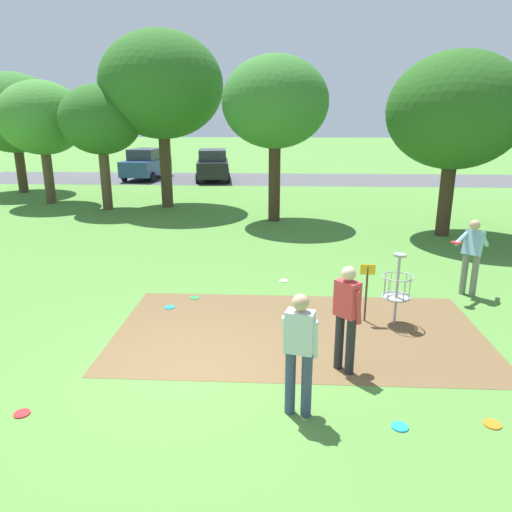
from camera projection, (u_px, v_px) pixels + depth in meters
The scene contains 22 objects.
ground_plane at pixel (190, 371), 7.50m from camera, with size 160.00×160.00×0.00m, color #518438.
dirt_tee_pad at pixel (299, 331), 8.88m from camera, with size 6.70×3.63×0.01m, color brown.
disc_golf_basket at pixel (394, 286), 9.02m from camera, with size 0.98×0.58×1.39m.
player_foreground_watching at pixel (299, 348), 6.17m from camera, with size 0.49×0.44×1.71m.
player_throwing at pixel (347, 313), 7.26m from camera, with size 0.45×0.45×1.71m.
player_waiting_left at pixel (472, 252), 10.40m from camera, with size 1.03×0.72×1.71m.
frisbee_near_basket at pixel (291, 317), 9.51m from camera, with size 0.25×0.25×0.02m, color #E53D99.
frisbee_by_tee at pixel (283, 281), 11.57m from camera, with size 0.21×0.21×0.02m, color white.
frisbee_mid_grass at pixel (22, 413), 6.43m from camera, with size 0.21×0.21×0.02m, color red.
frisbee_far_left at pixel (170, 307), 9.96m from camera, with size 0.21×0.21×0.02m, color #1E93DB.
frisbee_far_right at pixel (195, 298), 10.48m from camera, with size 0.21×0.21×0.02m, color green.
frisbee_scattered_a at pixel (492, 424), 6.20m from camera, with size 0.22×0.22×0.02m, color orange.
frisbee_scattered_b at pixel (400, 427), 6.15m from camera, with size 0.21×0.21×0.02m, color #1E93DB.
tree_near_right at pixel (275, 103), 16.99m from camera, with size 3.79×3.79×5.88m.
tree_mid_left at pixel (100, 120), 19.31m from camera, with size 3.25×3.25×5.04m.
tree_mid_center at pixel (13, 113), 23.70m from camera, with size 4.54×4.54×5.86m.
tree_mid_right at pixel (42, 118), 20.70m from camera, with size 3.67×3.67×5.27m.
tree_far_left at pixel (455, 111), 14.89m from camera, with size 4.22×4.22×5.75m.
tree_far_center at pixel (162, 86), 19.52m from camera, with size 5.01×5.01×7.12m.
parking_lot_strip at pixel (259, 179), 29.86m from camera, with size 36.00×6.00×0.01m, color #4C4C51.
parked_car_leftmost at pixel (146, 164), 29.66m from camera, with size 2.35×4.39×1.84m.
parked_car_center_left at pixel (213, 165), 29.03m from camera, with size 2.37×4.40×1.84m.
Camera 1 is at (1.38, -6.62, 3.85)m, focal length 33.74 mm.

